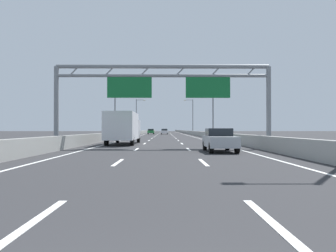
{
  "coord_description": "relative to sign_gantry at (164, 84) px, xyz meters",
  "views": [
    {
      "loc": [
        0.19,
        -1.51,
        1.41
      ],
      "look_at": [
        0.86,
        80.76,
        2.17
      ],
      "focal_mm": 35.55,
      "sensor_mm": 36.0,
      "label": 1
    }
  ],
  "objects": [
    {
      "name": "ground_plane",
      "position": [
        -0.1,
        76.14,
        -4.82
      ],
      "size": [
        260.0,
        260.0,
        0.0
      ],
      "primitive_type": "plane",
      "color": "#2D2D30"
    },
    {
      "name": "lane_dash_left_0",
      "position": [
        -1.9,
        -20.36,
        -4.82
      ],
      "size": [
        0.16,
        3.0,
        0.01
      ],
      "primitive_type": "cube",
      "color": "white",
      "rests_on": "ground_plane"
    },
    {
      "name": "lane_dash_left_1",
      "position": [
        -1.9,
        -11.36,
        -4.82
      ],
      "size": [
        0.16,
        3.0,
        0.01
      ],
      "primitive_type": "cube",
      "color": "white",
      "rests_on": "ground_plane"
    },
    {
      "name": "lane_dash_left_2",
      "position": [
        -1.9,
        -2.36,
        -4.82
      ],
      "size": [
        0.16,
        3.0,
        0.01
      ],
      "primitive_type": "cube",
      "color": "white",
      "rests_on": "ground_plane"
    },
    {
      "name": "lane_dash_left_3",
      "position": [
        -1.9,
        6.64,
        -4.82
      ],
      "size": [
        0.16,
        3.0,
        0.01
      ],
      "primitive_type": "cube",
      "color": "white",
      "rests_on": "ground_plane"
    },
    {
      "name": "lane_dash_left_4",
      "position": [
        -1.9,
        15.64,
        -4.82
      ],
      "size": [
        0.16,
        3.0,
        0.01
      ],
      "primitive_type": "cube",
      "color": "white",
      "rests_on": "ground_plane"
    },
    {
      "name": "lane_dash_left_5",
      "position": [
        -1.9,
        24.64,
        -4.82
      ],
      "size": [
        0.16,
        3.0,
        0.01
      ],
      "primitive_type": "cube",
      "color": "white",
      "rests_on": "ground_plane"
    },
    {
      "name": "lane_dash_left_6",
      "position": [
        -1.9,
        33.64,
        -4.82
      ],
      "size": [
        0.16,
        3.0,
        0.01
      ],
      "primitive_type": "cube",
      "color": "white",
      "rests_on": "ground_plane"
    },
    {
      "name": "lane_dash_left_7",
      "position": [
        -1.9,
        42.64,
        -4.82
      ],
      "size": [
        0.16,
        3.0,
        0.01
      ],
      "primitive_type": "cube",
      "color": "white",
      "rests_on": "ground_plane"
    },
    {
      "name": "lane_dash_left_8",
      "position": [
        -1.9,
        51.64,
        -4.82
      ],
      "size": [
        0.16,
        3.0,
        0.01
      ],
      "primitive_type": "cube",
      "color": "white",
      "rests_on": "ground_plane"
    },
    {
      "name": "lane_dash_left_9",
      "position": [
        -1.9,
        60.64,
        -4.82
      ],
      "size": [
        0.16,
        3.0,
        0.01
      ],
      "primitive_type": "cube",
      "color": "white",
      "rests_on": "ground_plane"
    },
    {
      "name": "lane_dash_left_10",
      "position": [
        -1.9,
        69.64,
        -4.82
      ],
      "size": [
        0.16,
        3.0,
        0.01
      ],
      "primitive_type": "cube",
      "color": "white",
      "rests_on": "ground_plane"
    },
    {
      "name": "lane_dash_left_11",
      "position": [
        -1.9,
        78.64,
        -4.82
      ],
      "size": [
        0.16,
        3.0,
        0.01
      ],
      "primitive_type": "cube",
      "color": "white",
      "rests_on": "ground_plane"
    },
    {
      "name": "lane_dash_left_12",
      "position": [
        -1.9,
        87.64,
        -4.82
      ],
      "size": [
        0.16,
        3.0,
        0.01
      ],
      "primitive_type": "cube",
      "color": "white",
      "rests_on": "ground_plane"
    },
    {
      "name": "lane_dash_left_13",
      "position": [
        -1.9,
        96.64,
        -4.82
      ],
      "size": [
        0.16,
        3.0,
        0.01
      ],
      "primitive_type": "cube",
      "color": "white",
      "rests_on": "ground_plane"
    },
    {
      "name": "lane_dash_left_14",
      "position": [
        -1.9,
        105.64,
        -4.82
      ],
      "size": [
        0.16,
        3.0,
        0.01
      ],
      "primitive_type": "cube",
      "color": "white",
      "rests_on": "ground_plane"
    },
    {
      "name": "lane_dash_left_15",
      "position": [
        -1.9,
        114.64,
        -4.82
      ],
      "size": [
        0.16,
        3.0,
        0.01
      ],
      "primitive_type": "cube",
      "color": "white",
      "rests_on": "ground_plane"
    },
    {
      "name": "lane_dash_left_16",
      "position": [
        -1.9,
        123.64,
        -4.82
      ],
      "size": [
        0.16,
        3.0,
        0.01
      ],
      "primitive_type": "cube",
      "color": "white",
      "rests_on": "ground_plane"
    },
    {
      "name": "lane_dash_left_17",
      "position": [
        -1.9,
        132.64,
        -4.82
      ],
      "size": [
        0.16,
        3.0,
        0.01
      ],
      "primitive_type": "cube",
      "color": "white",
      "rests_on": "ground_plane"
    },
    {
      "name": "lane_dash_right_0",
      "position": [
        1.7,
        -20.36,
        -4.82
      ],
      "size": [
        0.16,
        3.0,
        0.01
      ],
      "primitive_type": "cube",
      "color": "white",
      "rests_on": "ground_plane"
    },
    {
      "name": "lane_dash_right_1",
      "position": [
        1.7,
        -11.36,
        -4.82
      ],
      "size": [
        0.16,
        3.0,
        0.01
      ],
      "primitive_type": "cube",
      "color": "white",
      "rests_on": "ground_plane"
    },
    {
      "name": "lane_dash_right_2",
      "position": [
        1.7,
        -2.36,
        -4.82
      ],
      "size": [
        0.16,
        3.0,
        0.01
      ],
      "primitive_type": "cube",
      "color": "white",
      "rests_on": "ground_plane"
    },
    {
      "name": "lane_dash_right_3",
      "position": [
        1.7,
        6.64,
        -4.82
      ],
      "size": [
        0.16,
        3.0,
        0.01
      ],
      "primitive_type": "cube",
      "color": "white",
      "rests_on": "ground_plane"
    },
    {
      "name": "lane_dash_right_4",
      "position": [
        1.7,
        15.64,
        -4.82
      ],
      "size": [
        0.16,
        3.0,
        0.01
      ],
      "primitive_type": "cube",
      "color": "white",
      "rests_on": "ground_plane"
    },
    {
      "name": "lane_dash_right_5",
      "position": [
        1.7,
        24.64,
        -4.82
      ],
      "size": [
        0.16,
        3.0,
        0.01
      ],
      "primitive_type": "cube",
      "color": "white",
      "rests_on": "ground_plane"
    },
    {
      "name": "lane_dash_right_6",
      "position": [
        1.7,
        33.64,
        -4.82
      ],
      "size": [
        0.16,
        3.0,
        0.01
      ],
      "primitive_type": "cube",
      "color": "white",
      "rests_on": "ground_plane"
    },
    {
      "name": "lane_dash_right_7",
      "position": [
        1.7,
        42.64,
        -4.82
      ],
      "size": [
        0.16,
        3.0,
        0.01
      ],
      "primitive_type": "cube",
      "color": "white",
      "rests_on": "ground_plane"
    },
    {
      "name": "lane_dash_right_8",
      "position": [
        1.7,
        51.64,
        -4.82
      ],
      "size": [
        0.16,
        3.0,
        0.01
      ],
      "primitive_type": "cube",
      "color": "white",
      "rests_on": "ground_plane"
    },
    {
      "name": "lane_dash_right_9",
      "position": [
        1.7,
        60.64,
        -4.82
      ],
      "size": [
        0.16,
        3.0,
        0.01
      ],
      "primitive_type": "cube",
      "color": "white",
      "rests_on": "ground_plane"
    },
    {
      "name": "lane_dash_right_10",
      "position": [
        1.7,
        69.64,
        -4.82
      ],
      "size": [
        0.16,
        3.0,
        0.01
      ],
      "primitive_type": "cube",
      "color": "white",
      "rests_on": "ground_plane"
    },
    {
      "name": "lane_dash_right_11",
      "position": [
        1.7,
        78.64,
        -4.82
      ],
      "size": [
        0.16,
        3.0,
        0.01
      ],
      "primitive_type": "cube",
      "color": "white",
      "rests_on": "ground_plane"
    },
    {
      "name": "lane_dash_right_12",
      "position": [
        1.7,
        87.64,
        -4.82
      ],
      "size": [
        0.16,
        3.0,
        0.01
      ],
      "primitive_type": "cube",
      "color": "white",
      "rests_on": "ground_plane"
    },
    {
      "name": "lane_dash_right_13",
      "position": [
        1.7,
        96.64,
        -4.82
      ],
      "size": [
        0.16,
        3.0,
        0.01
      ],
      "primitive_type": "cube",
      "color": "white",
      "rests_on": "ground_plane"
    },
    {
      "name": "lane_dash_right_14",
      "position": [
        1.7,
        105.64,
        -4.82
      ],
      "size": [
        0.16,
        3.0,
        0.01
      ],
      "primitive_type": "cube",
      "color": "white",
      "rests_on": "ground_plane"
    },
    {
      "name": "lane_dash_right_15",
      "position": [
        1.7,
        114.64,
        -4.82
      ],
      "size": [
        0.16,
        3.0,
        0.01
      ],
      "primitive_type": "cube",
      "color": "white",
      "rests_on": "ground_plane"
    },
    {
      "name": "lane_dash_right_16",
      "position": [
        1.7,
        123.64,
        -4.82
      ],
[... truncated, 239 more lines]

